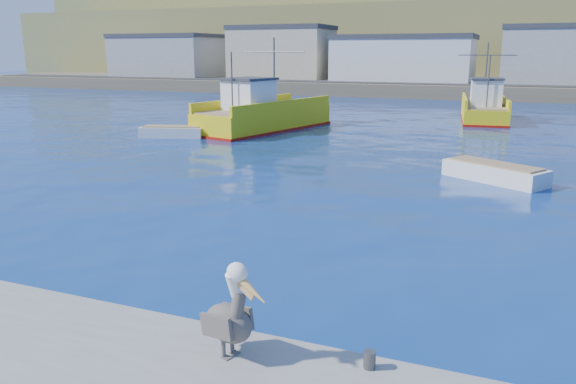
% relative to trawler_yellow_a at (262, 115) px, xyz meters
% --- Properties ---
extents(ground, '(260.00, 260.00, 0.00)m').
position_rel_trawler_yellow_a_xyz_m(ground, '(12.10, -25.30, -1.06)').
color(ground, navy).
rests_on(ground, ground).
extents(dock_bollards, '(36.20, 0.20, 0.30)m').
position_rel_trawler_yellow_a_xyz_m(dock_bollards, '(12.70, -28.70, -0.41)').
color(dock_bollards, '#4C4C4C').
rests_on(dock_bollards, dock).
extents(far_shore, '(200.00, 81.00, 24.00)m').
position_rel_trawler_yellow_a_xyz_m(far_shore, '(12.10, 83.90, 7.92)').
color(far_shore, brown).
rests_on(far_shore, ground).
extents(trawler_yellow_a, '(6.66, 12.31, 6.57)m').
position_rel_trawler_yellow_a_xyz_m(trawler_yellow_a, '(0.00, 0.00, 0.00)').
color(trawler_yellow_a, yellow).
rests_on(trawler_yellow_a, ground).
extents(trawler_yellow_b, '(4.59, 9.99, 6.31)m').
position_rel_trawler_yellow_a_xyz_m(trawler_yellow_b, '(14.44, 11.92, -0.11)').
color(trawler_yellow_b, yellow).
rests_on(trawler_yellow_b, ground).
extents(skiff_left, '(4.40, 2.55, 0.90)m').
position_rel_trawler_yellow_a_xyz_m(skiff_left, '(-4.07, -5.40, -0.77)').
color(skiff_left, silver).
rests_on(skiff_left, ground).
extents(skiff_mid, '(4.61, 3.65, 0.97)m').
position_rel_trawler_yellow_a_xyz_m(skiff_mid, '(16.29, -11.15, -0.75)').
color(skiff_mid, silver).
rests_on(skiff_mid, ground).
extents(pelican, '(1.38, 0.81, 1.73)m').
position_rel_trawler_yellow_a_xyz_m(pelican, '(12.84, -29.22, 0.18)').
color(pelican, '#595451').
rests_on(pelican, dock).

